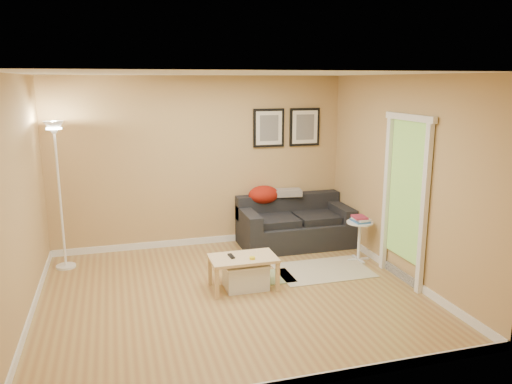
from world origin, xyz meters
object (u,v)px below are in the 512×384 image
storage_bin (246,275)px  side_table (359,241)px  floor_lamp (60,200)px  sofa (295,222)px  coffee_table (243,273)px  book_stack (360,219)px

storage_bin → side_table: side_table is taller
floor_lamp → sofa: bearing=0.6°
coffee_table → side_table: side_table is taller
coffee_table → storage_bin: (0.03, -0.00, -0.04)m
side_table → floor_lamp: bearing=167.9°
coffee_table → storage_bin: bearing=-8.7°
sofa → coffee_table: (-1.20, -1.39, -0.17)m
coffee_table → floor_lamp: 2.68m
sofa → side_table: 1.10m
side_table → floor_lamp: floor_lamp is taller
sofa → storage_bin: bearing=-130.0°
sofa → coffee_table: bearing=-130.8°
sofa → storage_bin: (-1.17, -1.39, -0.21)m
side_table → book_stack: bearing=-101.6°
coffee_table → book_stack: (1.84, 0.50, 0.41)m
storage_bin → book_stack: size_ratio=2.05×
book_stack → floor_lamp: (-4.02, 0.86, 0.34)m
sofa → floor_lamp: 3.43m
book_stack → sofa: bearing=104.7°
sofa → side_table: sofa is taller
sofa → storage_bin: 1.83m
floor_lamp → coffee_table: bearing=-31.9°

